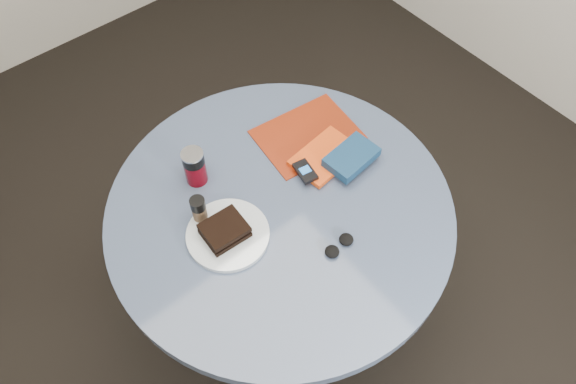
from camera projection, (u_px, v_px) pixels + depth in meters
ground at (282, 311)px, 2.22m from camera, size 4.00×4.00×0.00m
table at (281, 236)px, 1.74m from camera, size 1.00×1.00×0.75m
plate at (228, 235)px, 1.55m from camera, size 0.27×0.27×0.01m
sandwich at (225, 230)px, 1.52m from camera, size 0.12×0.10×0.04m
soda_can at (195, 167)px, 1.61m from camera, size 0.08×0.08×0.12m
pepper_grinder at (199, 210)px, 1.54m from camera, size 0.04×0.04×0.10m
magazine at (307, 135)px, 1.76m from camera, size 0.33×0.26×0.01m
red_book at (325, 156)px, 1.69m from camera, size 0.21×0.15×0.02m
novel at (351, 157)px, 1.66m from camera, size 0.16×0.12×0.03m
mp3_player at (305, 171)px, 1.64m from camera, size 0.06×0.09×0.01m
headphones at (339, 245)px, 1.52m from camera, size 0.10×0.05×0.02m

